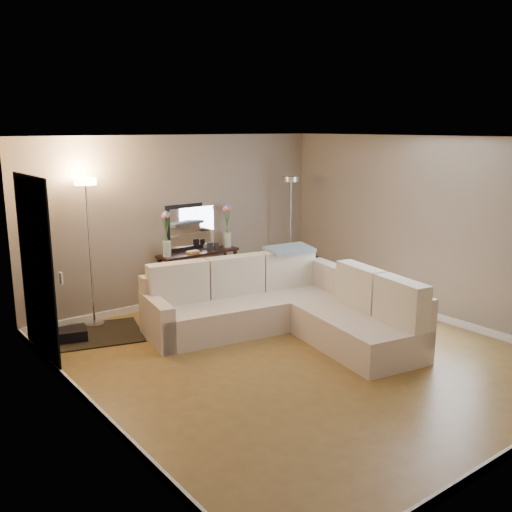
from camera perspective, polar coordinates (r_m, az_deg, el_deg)
floor at (r=7.04m, az=4.00°, el=-9.97°), size 5.00×5.50×0.01m
ceiling at (r=6.50m, az=4.36°, el=11.78°), size 5.00×5.50×0.01m
wall_back at (r=8.87m, az=-7.70°, el=3.50°), size 5.00×0.02×2.60m
wall_left at (r=5.38m, az=-16.39°, el=-3.03°), size 0.02×5.50×2.60m
wall_right at (r=8.49m, az=17.02°, el=2.64°), size 0.02×5.50×2.60m
baseboard_back at (r=9.13m, az=-7.38°, el=-4.28°), size 5.00×0.03×0.10m
baseboard_front at (r=5.49m, az=24.08°, el=-17.47°), size 5.00×0.03×0.10m
baseboard_left at (r=5.84m, az=-15.36°, el=-14.88°), size 0.03×5.50×0.10m
baseboard_right at (r=8.77m, az=16.39°, el=-5.44°), size 0.03×5.50×0.10m
doorway at (r=7.00m, az=-21.09°, el=-1.42°), size 0.02×1.20×2.20m
switch_plate at (r=6.19m, az=-18.92°, el=-2.10°), size 0.02×0.08×0.12m
sectional_sofa at (r=7.68m, az=2.80°, el=-5.11°), size 2.87×3.06×0.97m
throw_blanket at (r=8.32m, az=3.36°, el=0.69°), size 0.74×0.48×0.09m
console_table at (r=8.97m, az=-6.17°, el=-1.84°), size 1.34×0.40×0.82m
leaning_mirror at (r=9.00m, az=-6.42°, el=2.94°), size 0.94×0.08×0.73m
table_decor at (r=8.89m, az=-5.66°, el=0.59°), size 0.56×0.13×0.13m
flower_vase_left at (r=8.58m, az=-8.93°, el=1.84°), size 0.15×0.13×0.70m
flower_vase_right at (r=9.19m, az=-2.89°, el=2.70°), size 0.15×0.13×0.70m
floor_lamp_lit at (r=8.00m, az=-16.46°, el=3.18°), size 0.36×0.36×2.06m
floor_lamp_unlit at (r=9.55m, az=3.48°, el=4.59°), size 0.30×0.30×1.92m
charcoal_rug at (r=7.98m, az=-16.35°, el=-7.59°), size 1.57×1.34×0.02m
black_bag at (r=7.84m, az=-17.91°, el=-7.85°), size 0.44×0.36×0.25m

